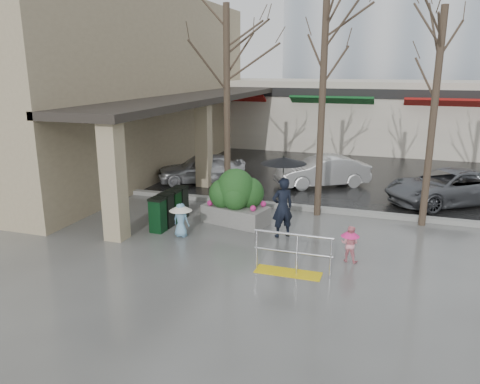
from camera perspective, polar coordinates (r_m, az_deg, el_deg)
The scene contains 20 objects.
ground at distance 12.89m, azimuth 1.40°, elevation -6.92°, with size 120.00×120.00×0.00m, color #51514F.
street_asphalt at distance 33.95m, azimuth 12.51°, elevation 6.58°, with size 120.00×36.00×0.01m, color black.
curb at distance 16.52m, azimuth 5.50°, elevation -1.71°, with size 120.00×0.30×0.15m, color gray.
near_building at distance 23.11m, azimuth -14.58°, elevation 12.57°, with size 6.00×18.00×8.00m, color tan.
canopy_slab at distance 21.16m, azimuth -4.70°, elevation 11.79°, with size 2.80×18.00×0.25m, color #2D2823.
pillar_front at distance 13.55m, azimuth -15.17°, elevation 1.42°, with size 0.55×0.55×3.50m, color tan.
pillar_back at distance 19.18m, azimuth -4.44°, elevation 5.81°, with size 0.55×0.55×3.50m, color tan.
storefront_row at distance 29.56m, azimuth 15.75°, elevation 9.08°, with size 34.00×6.74×4.00m.
handrail at distance 11.36m, azimuth 6.23°, elevation -8.10°, with size 1.90×0.50×1.03m.
tree_west at distance 16.00m, azimuth -1.64°, elevation 16.00°, with size 3.20×3.20×6.80m.
tree_midwest at distance 15.20m, azimuth 10.24°, elevation 16.39°, with size 3.20×3.20×7.00m.
tree_mideast at distance 15.06m, azimuth 23.07°, elevation 14.05°, with size 3.20×3.20×6.50m.
woman at distance 13.41m, azimuth 5.25°, elevation 0.33°, with size 1.31×1.31×2.41m.
child_pink at distance 12.22m, azimuth 13.25°, elevation -5.91°, with size 0.52×0.47×0.95m.
child_blue at distance 13.68m, azimuth -7.23°, elevation -2.90°, with size 0.67×0.67×1.02m.
planter at distance 14.69m, azimuth -0.47°, elevation -0.66°, with size 2.20×1.46×1.76m.
news_boxes at distance 14.81m, azimuth -8.58°, elevation -1.96°, with size 0.49×1.90×1.06m.
car_a at distance 19.98m, azimuth -4.66°, elevation 2.91°, with size 1.49×3.70×1.26m, color #B8B9BD.
car_b at distance 19.63m, azimuth 10.00°, elevation 2.52°, with size 1.33×3.82×1.26m, color silver.
car_c at distance 18.42m, azimuth 24.03°, elevation 0.58°, with size 2.09×4.53×1.26m, color #595C61.
Camera 1 is at (3.50, -11.42, 4.83)m, focal length 35.00 mm.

